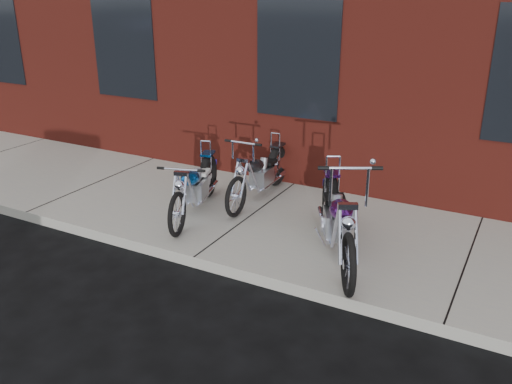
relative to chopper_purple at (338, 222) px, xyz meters
The scene contains 5 objects.
ground 1.88m from the chopper_purple, 149.00° to the right, with size 120.00×120.00×0.00m, color black.
sidewalk 1.71m from the chopper_purple, 159.09° to the left, with size 22.00×3.00×0.15m, color #A29F99.
chopper_purple is the anchor object (origin of this frame).
chopper_blue 2.31m from the chopper_purple, behind, with size 0.78×2.07×0.93m.
chopper_third 2.12m from the chopper_purple, 144.84° to the left, with size 0.51×2.10×1.07m.
Camera 1 is at (3.51, -4.89, 3.32)m, focal length 38.00 mm.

